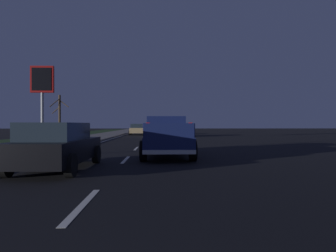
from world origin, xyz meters
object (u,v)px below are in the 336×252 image
(sedan_white, at_px, (163,130))
(gas_price_sign, at_px, (42,85))
(sedan_tan, at_px, (137,129))
(pickup_truck, at_px, (166,136))
(bare_tree_far, at_px, (59,114))
(sedan_black, at_px, (58,146))

(sedan_white, bearing_deg, gas_price_sign, 134.72)
(gas_price_sign, bearing_deg, sedan_tan, -22.10)
(sedan_white, xyz_separation_m, sedan_tan, (6.14, 3.54, 0.00))
(sedan_white, height_order, sedan_tan, same)
(pickup_truck, relative_size, sedan_white, 1.23)
(pickup_truck, bearing_deg, bare_tree_far, 29.71)
(sedan_white, bearing_deg, sedan_black, 171.29)
(sedan_tan, xyz_separation_m, sedan_black, (-30.70, 0.23, 0.00))
(gas_price_sign, bearing_deg, pickup_truck, -136.11)
(sedan_black, xyz_separation_m, bare_tree_far, (26.18, 8.89, 1.91))
(pickup_truck, bearing_deg, sedan_tan, 7.40)
(pickup_truck, xyz_separation_m, sedan_white, (20.38, -0.09, -0.13))
(pickup_truck, distance_m, sedan_white, 20.38)
(pickup_truck, relative_size, gas_price_sign, 0.87)
(sedan_black, relative_size, bare_tree_far, 0.88)
(sedan_tan, relative_size, gas_price_sign, 0.71)
(sedan_tan, bearing_deg, bare_tree_far, 116.36)
(bare_tree_far, bearing_deg, sedan_black, -161.25)
(sedan_tan, height_order, bare_tree_far, bare_tree_far)
(bare_tree_far, bearing_deg, pickup_truck, -150.29)
(pickup_truck, height_order, sedan_tan, pickup_truck)
(sedan_tan, bearing_deg, pickup_truck, -172.60)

